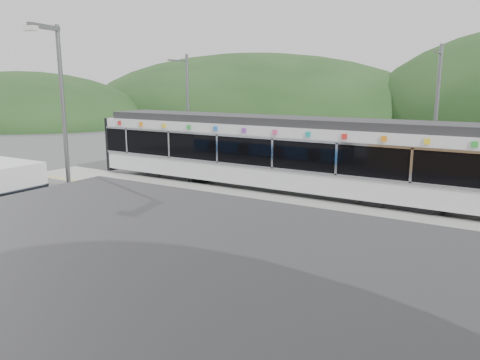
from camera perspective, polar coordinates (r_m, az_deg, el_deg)
The scene contains 9 objects.
ground at distance 18.28m, azimuth -5.33°, elevation -5.23°, with size 120.00×120.00×0.00m, color #4C4C4F.
hills at distance 20.42m, azimuth 18.16°, elevation -3.96°, with size 146.00×149.00×26.00m.
platform at distance 20.87m, azimuth 0.11°, elevation -2.61°, with size 26.00×3.20×0.30m, color #9E9E99.
yellow_line at distance 19.77m, azimuth -1.86°, elevation -2.97°, with size 26.00×0.10×0.01m, color yellow.
train at distance 22.60m, azimuth 4.64°, elevation 3.41°, with size 20.44×3.01×3.74m.
catenary_mast_west at distance 28.60m, azimuth -6.42°, elevation 8.29°, with size 0.18×1.80×7.00m.
catenary_mast_east at distance 22.85m, azimuth 22.70°, elevation 6.64°, with size 0.18×1.80×7.00m.
station_shelter at distance 7.70m, azimuth -10.24°, elevation -17.63°, with size 9.20×6.20×3.00m.
lamp_post at distance 14.09m, azimuth -21.02°, elevation 5.92°, with size 0.41×1.22×6.87m.
Camera 1 is at (10.57, -13.94, 5.30)m, focal length 35.00 mm.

